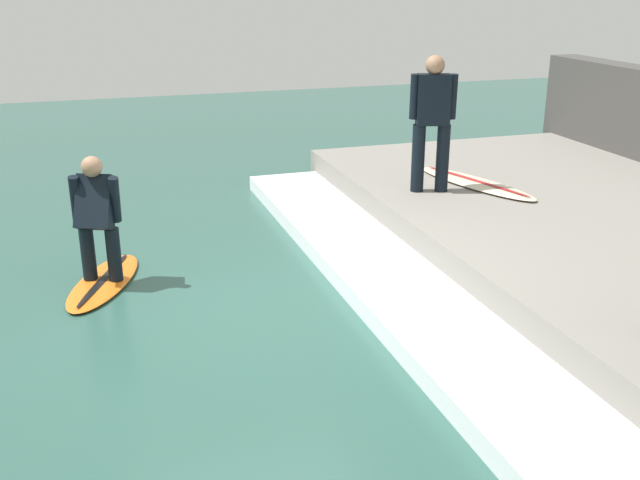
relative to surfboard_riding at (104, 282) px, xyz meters
The scene contains 7 objects.
ground_plane 1.88m from the surfboard_riding, 41.11° to the right, with size 28.00×28.00×0.00m, color #2D564C.
concrete_ledge 5.70m from the surfboard_riding, 12.50° to the right, with size 4.40×9.21×0.49m, color gray.
wave_foam_crest 3.09m from the surfboard_riding, 23.50° to the right, with size 1.05×8.75×0.20m, color white.
surfboard_riding is the anchor object (origin of this frame).
surfer_riding 0.77m from the surfboard_riding, ahead, with size 0.50×0.53×1.34m.
surfer_waiting_near 4.40m from the surfboard_riding, ahead, with size 0.56×0.37×1.71m.
surfboard_waiting_near 4.91m from the surfboard_riding, ahead, with size 1.04×2.07×0.07m.
Camera 1 is at (-1.48, -6.47, 3.15)m, focal length 42.00 mm.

